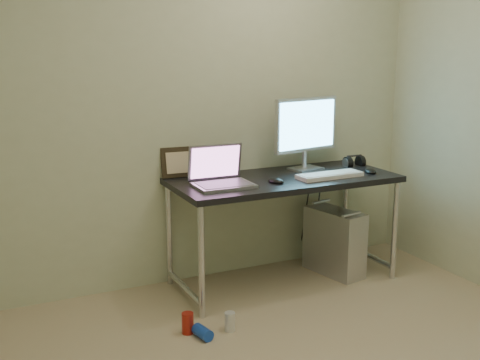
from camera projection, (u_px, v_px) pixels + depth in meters
The scene contains 16 objects.
wall_back at pixel (188, 102), 4.03m from camera, with size 3.50×0.02×2.50m, color beige.
desk at pixel (284, 189), 4.10m from camera, with size 1.54×0.67×0.75m.
tower_computer at pixel (334, 242), 4.34m from camera, with size 0.29×0.49×0.50m.
cable_a at pixel (306, 210), 4.56m from camera, with size 0.01×0.01×0.70m, color black.
cable_b at pixel (317, 212), 4.59m from camera, with size 0.01×0.01×0.72m, color black.
can_red at pixel (188, 323), 3.46m from camera, with size 0.07×0.07×0.12m, color #A82015.
can_white at pixel (230, 322), 3.49m from camera, with size 0.06×0.06×0.11m, color silver.
can_blue at pixel (203, 332), 3.41m from camera, with size 0.07×0.07×0.13m, color blue.
laptop at pixel (220, 176), 3.84m from camera, with size 0.37×0.31×0.25m.
monitor at pixel (306, 128), 4.26m from camera, with size 0.55×0.20×0.52m.
keyboard at pixel (330, 175), 4.07m from camera, with size 0.46×0.15×0.03m, color white.
mouse_right at pixel (370, 170), 4.21m from camera, with size 0.08×0.12×0.04m, color black.
mouse_left at pixel (276, 180), 3.91m from camera, with size 0.08×0.12×0.04m, color black.
headphones at pixel (354, 162), 4.45m from camera, with size 0.15×0.09×0.10m.
picture_frame at pixel (180, 162), 4.06m from camera, with size 0.26×0.03×0.20m, color black.
webcam at pixel (212, 161), 4.16m from camera, with size 0.04×0.03×0.12m.
Camera 1 is at (-1.43, -2.05, 1.63)m, focal length 45.00 mm.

